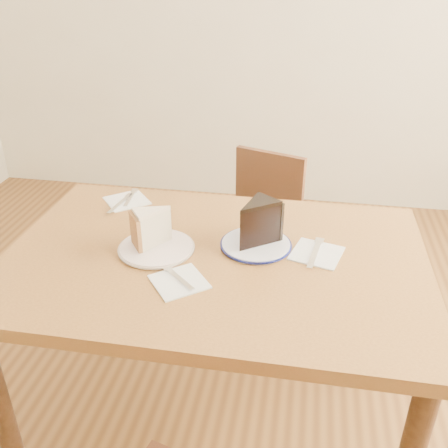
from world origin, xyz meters
The scene contains 14 objects.
ground centered at (0.00, 0.00, 0.00)m, with size 4.00×4.00×0.00m, color #442912.
table centered at (0.00, 0.00, 0.65)m, with size 1.20×0.80×0.75m.
chair_far centered at (0.04, 0.72, 0.42)m, with size 0.48×0.48×0.76m.
plate_cream centered at (-0.17, 0.00, 0.76)m, with size 0.21×0.21×0.01m, color silver.
plate_navy centered at (0.11, 0.07, 0.76)m, with size 0.20×0.20×0.01m, color white.
carrot_cake centered at (-0.18, 0.02, 0.81)m, with size 0.07×0.10×0.10m, color beige, non-canonical shape.
chocolate_cake centered at (0.11, 0.07, 0.82)m, with size 0.09×0.13×0.12m, color black, non-canonical shape.
napkin_cream centered at (-0.07, -0.15, 0.75)m, with size 0.13×0.13×0.00m, color white.
napkin_navy centered at (0.29, 0.06, 0.75)m, with size 0.13×0.13×0.00m, color white.
napkin_spare centered at (-0.37, 0.29, 0.75)m, with size 0.13×0.13×0.00m, color white.
fork_cream centered at (-0.07, -0.14, 0.76)m, with size 0.01×0.14×0.00m, color silver.
knife_navy centered at (0.28, 0.05, 0.76)m, with size 0.02×0.17×0.00m, color silver.
fork_spare centered at (-0.36, 0.31, 0.76)m, with size 0.01×0.14×0.00m, color silver.
knife_spare centered at (-0.38, 0.26, 0.76)m, with size 0.01×0.16×0.00m, color silver.
Camera 1 is at (0.24, -1.18, 1.51)m, focal length 40.00 mm.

